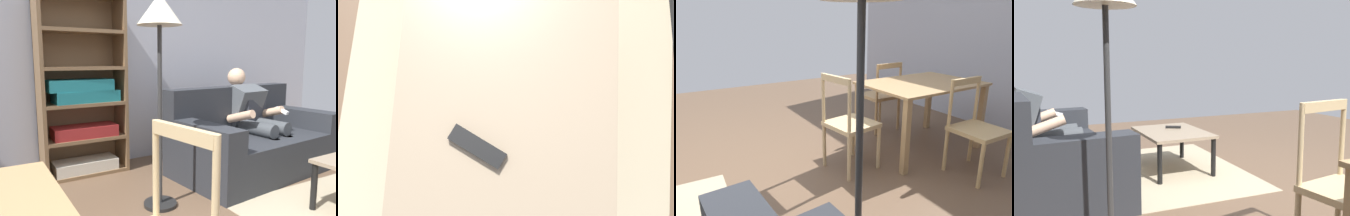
{
  "view_description": "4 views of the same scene",
  "coord_description": "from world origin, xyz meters",
  "views": [
    {
      "loc": [
        -1.56,
        -0.94,
        1.22
      ],
      "look_at": [
        -0.46,
        0.88,
        0.9
      ],
      "focal_mm": 34.16,
      "sensor_mm": 36.0,
      "label": 1
    },
    {
      "loc": [
        1.29,
        0.29,
        1.38
      ],
      "look_at": [
        1.13,
        0.28,
        0.26
      ],
      "focal_mm": 35.01,
      "sensor_mm": 36.0,
      "label": 2
    },
    {
      "loc": [
        0.43,
        2.31,
        1.4
      ],
      "look_at": [
        -0.46,
        0.88,
        0.9
      ],
      "focal_mm": 30.95,
      "sensor_mm": 36.0,
      "label": 3
    },
    {
      "loc": [
        -2.39,
        1.75,
        1.18
      ],
      "look_at": [
        -0.46,
        0.88,
        0.9
      ],
      "focal_mm": 38.66,
      "sensor_mm": 36.0,
      "label": 4
    }
  ],
  "objects": [
    {
      "name": "ground_plane",
      "position": [
        0.0,
        0.0,
        0.0
      ],
      "size": [
        8.62,
        8.62,
        0.0
      ],
      "primitive_type": "plane",
      "color": "brown"
    },
    {
      "name": "wall_side",
      "position": [
        -3.31,
        0.0,
        1.33
      ],
      "size": [
        0.12,
        5.32,
        2.67
      ],
      "primitive_type": "cube",
      "color": "#ABB0BE",
      "rests_on": "ground_plane"
    },
    {
      "name": "dining_table",
      "position": [
        -1.95,
        0.12,
        0.64
      ],
      "size": [
        1.24,
        0.87,
        0.76
      ],
      "color": "tan",
      "rests_on": "ground_plane"
    },
    {
      "name": "dining_chair_near_wall",
      "position": [
        -1.95,
        0.82,
        0.45
      ],
      "size": [
        0.43,
        0.43,
        0.9
      ],
      "color": "tan",
      "rests_on": "ground_plane"
    },
    {
      "name": "dining_chair_facing_couch",
      "position": [
        -0.99,
        0.12,
        0.46
      ],
      "size": [
        0.47,
        0.47,
        0.95
      ],
      "color": "#D1B27F",
      "rests_on": "ground_plane"
    },
    {
      "name": "dining_chair_by_doorway",
      "position": [
        -1.95,
        -0.59,
        0.46
      ],
      "size": [
        0.43,
        0.43,
        0.91
      ],
      "color": "tan",
      "rests_on": "ground_plane"
    },
    {
      "name": "floor_lamp",
      "position": [
        -0.29,
        1.28,
        1.46
      ],
      "size": [
        0.36,
        0.36,
        1.73
      ],
      "color": "black",
      "rests_on": "ground_plane"
    }
  ]
}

